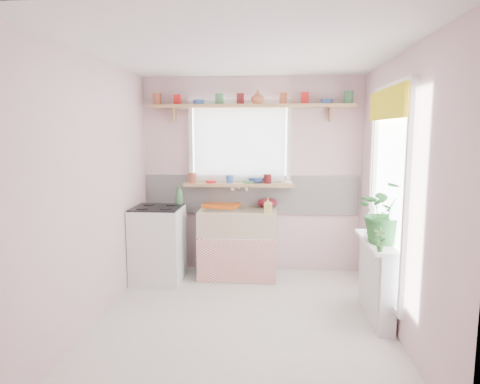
{
  "coord_description": "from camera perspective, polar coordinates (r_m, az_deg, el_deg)",
  "views": [
    {
      "loc": [
        0.28,
        -3.89,
        1.81
      ],
      "look_at": [
        -0.07,
        0.55,
        1.18
      ],
      "focal_mm": 32.0,
      "sensor_mm": 36.0,
      "label": 1
    }
  ],
  "objects": [
    {
      "name": "shelf_crockery",
      "position": [
        5.38,
        1.24,
        12.18
      ],
      "size": [
        2.47,
        0.11,
        0.12
      ],
      "color": "#A55133",
      "rests_on": "pine_shelf"
    },
    {
      "name": "sill_crockery",
      "position": [
        5.42,
        -0.65,
        1.77
      ],
      "size": [
        1.35,
        0.11,
        0.12
      ],
      "color": "#A55133",
      "rests_on": "windowsill"
    },
    {
      "name": "sink_unit",
      "position": [
        5.38,
        -0.28,
        -6.76
      ],
      "size": [
        0.95,
        0.65,
        1.11
      ],
      "color": "white",
      "rests_on": "ground"
    },
    {
      "name": "sill_bowl",
      "position": [
        5.47,
        2.25,
        1.6
      ],
      "size": [
        0.23,
        0.23,
        0.07
      ],
      "primitive_type": "imported",
      "rotation": [
        0.0,
        0.0,
        -0.08
      ],
      "color": "#324FA4",
      "rests_on": "windowsill"
    },
    {
      "name": "fruit",
      "position": [
        4.37,
        18.38,
        -4.73
      ],
      "size": [
        0.2,
        0.14,
        0.1
      ],
      "color": "orange",
      "rests_on": "fruit_bowl"
    },
    {
      "name": "herb_pot",
      "position": [
        3.91,
        18.15,
        -6.07
      ],
      "size": [
        0.12,
        0.09,
        0.21
      ],
      "primitive_type": "imported",
      "rotation": [
        0.0,
        0.0,
        -0.18
      ],
      "color": "#386629",
      "rests_on": "radiator_ledge"
    },
    {
      "name": "jade_plant",
      "position": [
        4.19,
        18.89,
        -2.51
      ],
      "size": [
        0.54,
        0.46,
        0.59
      ],
      "primitive_type": "imported",
      "rotation": [
        0.0,
        0.0,
        0.0
      ],
      "color": "#2B6D2E",
      "rests_on": "radiator_ledge"
    },
    {
      "name": "fruit_bowl",
      "position": [
        4.38,
        18.28,
        -5.52
      ],
      "size": [
        0.39,
        0.39,
        0.07
      ],
      "primitive_type": "imported",
      "rotation": [
        0.0,
        0.0,
        -0.36
      ],
      "color": "silver",
      "rests_on": "radiator_ledge"
    },
    {
      "name": "cooker_bottle",
      "position": [
        5.34,
        -8.13,
        -0.3
      ],
      "size": [
        0.12,
        0.12,
        0.25
      ],
      "primitive_type": "imported",
      "rotation": [
        0.0,
        0.0,
        -0.29
      ],
      "color": "#3F7F4E",
      "rests_on": "cooker"
    },
    {
      "name": "sill_cup",
      "position": [
        5.46,
        3.11,
        1.72
      ],
      "size": [
        0.14,
        0.14,
        0.09
      ],
      "primitive_type": "imported",
      "rotation": [
        0.0,
        0.0,
        -0.23
      ],
      "color": "beige",
      "rests_on": "windowsill"
    },
    {
      "name": "radiator_ledge",
      "position": [
        4.44,
        17.78,
        -10.86
      ],
      "size": [
        0.22,
        0.95,
        0.78
      ],
      "color": "white",
      "rests_on": "ground"
    },
    {
      "name": "shelf_vase",
      "position": [
        5.32,
        2.36,
        12.54
      ],
      "size": [
        0.19,
        0.19,
        0.17
      ],
      "primitive_type": "imported",
      "rotation": [
        0.0,
        0.0,
        0.24
      ],
      "color": "#AD5735",
      "rests_on": "pine_shelf"
    },
    {
      "name": "windowsill",
      "position": [
        5.43,
        -0.12,
        0.99
      ],
      "size": [
        1.4,
        0.22,
        0.04
      ],
      "primitive_type": "cube",
      "color": "tan",
      "rests_on": "room"
    },
    {
      "name": "cooker",
      "position": [
        5.3,
        -10.87,
        -6.81
      ],
      "size": [
        0.58,
        0.58,
        0.93
      ],
      "color": "white",
      "rests_on": "ground"
    },
    {
      "name": "room",
      "position": [
        4.78,
        9.01,
        2.71
      ],
      "size": [
        3.2,
        3.2,
        3.2
      ],
      "color": "silver",
      "rests_on": "ground"
    },
    {
      "name": "dish_tray",
      "position": [
        5.5,
        -2.48,
        -1.75
      ],
      "size": [
        0.5,
        0.42,
        0.04
      ],
      "primitive_type": "cube",
      "rotation": [
        0.0,
        0.0,
        -0.25
      ],
      "color": "orange",
      "rests_on": "sink_unit"
    },
    {
      "name": "pine_shelf",
      "position": [
        5.37,
        1.49,
        11.39
      ],
      "size": [
        2.52,
        0.24,
        0.04
      ],
      "primitive_type": "cube",
      "color": "tan",
      "rests_on": "room"
    },
    {
      "name": "colander",
      "position": [
        5.46,
        3.7,
        -1.42
      ],
      "size": [
        0.33,
        0.33,
        0.12
      ],
      "primitive_type": "ellipsoid",
      "rotation": [
        0.0,
        0.0,
        0.33
      ],
      "color": "maroon",
      "rests_on": "sink_unit"
    },
    {
      "name": "soap_bottle_sink",
      "position": [
        5.06,
        3.77,
        -1.78
      ],
      "size": [
        0.1,
        0.1,
        0.19
      ],
      "primitive_type": "imported",
      "rotation": [
        0.0,
        0.0,
        -0.15
      ],
      "color": "#D8C460",
      "rests_on": "sink_unit"
    }
  ]
}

